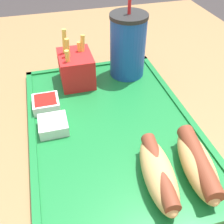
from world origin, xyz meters
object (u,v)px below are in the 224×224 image
Objects in this scene: hot_dog_far at (198,163)px; hot_dog_near at (158,173)px; sauce_cup_ketchup at (46,103)px; fries_carton at (76,68)px; sauce_cup_mayo at (53,125)px; soda_cup at (128,46)px.

hot_dog_near is at bearing -90.00° from hot_dog_far.
hot_dog_near is 2.75× the size of sauce_cup_ketchup.
fries_carton is (-0.30, -0.14, 0.01)m from hot_dog_far.
hot_dog_far is 0.26m from sauce_cup_mayo.
soda_cup is 0.25m from sauce_cup_mayo.
hot_dog_far is 0.33m from fries_carton.
hot_dog_near is (0.00, -0.06, -0.00)m from hot_dog_far.
soda_cup is 0.31m from hot_dog_near.
hot_dog_far is (0.31, 0.01, -0.05)m from soda_cup.
sauce_cup_ketchup is (0.08, -0.08, -0.03)m from fries_carton.
soda_cup is at bearing 170.91° from hot_dog_near.
fries_carton is at bearing 155.06° from sauce_cup_mayo.
sauce_cup_mayo is at bearing -138.27° from hot_dog_near.
hot_dog_far reaches higher than sauce_cup_mayo.
fries_carton reaches higher than sauce_cup_ketchup.
fries_carton reaches higher than hot_dog_far.
hot_dog_far reaches higher than hot_dog_near.
hot_dog_near is (0.31, -0.05, -0.05)m from soda_cup.
hot_dog_near is 2.75× the size of sauce_cup_mayo.
fries_carton is at bearing 135.95° from sauce_cup_ketchup.
soda_cup is 3.44× the size of sauce_cup_ketchup.
hot_dog_near is 1.18× the size of fries_carton.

